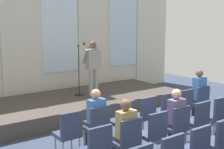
% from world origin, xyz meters
% --- Properties ---
extents(ground_plane, '(13.65, 13.65, 0.00)m').
position_xyz_m(ground_plane, '(0.00, 0.00, 0.00)').
color(ground_plane, '#2D384C').
extents(rear_partition, '(10.03, 0.14, 4.55)m').
position_xyz_m(rear_partition, '(0.03, 5.24, 2.27)').
color(rear_partition, beige).
rests_on(rear_partition, ground).
extents(stage_platform, '(6.00, 2.56, 0.41)m').
position_xyz_m(stage_platform, '(0.00, 3.67, 0.20)').
color(stage_platform, '#3F3833').
rests_on(stage_platform, ground).
extents(speaker, '(0.51, 0.69, 1.66)m').
position_xyz_m(speaker, '(0.26, 3.58, 1.38)').
color(speaker, gray).
rests_on(speaker, stage_platform).
extents(mic_stand, '(0.28, 0.28, 1.55)m').
position_xyz_m(mic_stand, '(-0.08, 3.83, 0.75)').
color(mic_stand, black).
rests_on(mic_stand, stage_platform).
extents(chair_r0_c0, '(0.46, 0.44, 0.94)m').
position_xyz_m(chair_r0_c0, '(-1.98, 0.92, 0.53)').
color(chair_r0_c0, '#99999E').
rests_on(chair_r0_c0, ground).
extents(chair_r0_c1, '(0.46, 0.44, 0.94)m').
position_xyz_m(chair_r0_c1, '(-1.32, 0.92, 0.53)').
color(chair_r0_c1, '#99999E').
rests_on(chair_r0_c1, ground).
extents(audience_r0_c1, '(0.36, 0.39, 1.28)m').
position_xyz_m(audience_r0_c1, '(-1.32, 1.00, 0.71)').
color(audience_r0_c1, '#2D2D33').
rests_on(audience_r0_c1, ground).
extents(chair_r0_c2, '(0.46, 0.44, 0.94)m').
position_xyz_m(chair_r0_c2, '(-0.66, 0.92, 0.53)').
color(chair_r0_c2, '#99999E').
rests_on(chair_r0_c2, ground).
extents(chair_r0_c3, '(0.46, 0.44, 0.94)m').
position_xyz_m(chair_r0_c3, '(0.00, 0.92, 0.53)').
color(chair_r0_c3, '#99999E').
rests_on(chair_r0_c3, ground).
extents(chair_r0_c4, '(0.46, 0.44, 0.94)m').
position_xyz_m(chair_r0_c4, '(0.66, 0.92, 0.53)').
color(chair_r0_c4, '#99999E').
rests_on(chair_r0_c4, ground).
extents(chair_r0_c5, '(0.46, 0.44, 0.94)m').
position_xyz_m(chair_r0_c5, '(1.32, 0.92, 0.53)').
color(chair_r0_c5, '#99999E').
rests_on(chair_r0_c5, ground).
extents(chair_r0_c6, '(0.46, 0.44, 0.94)m').
position_xyz_m(chair_r0_c6, '(1.98, 0.92, 0.53)').
color(chair_r0_c6, '#99999E').
rests_on(chair_r0_c6, ground).
extents(audience_r0_c6, '(0.36, 0.39, 1.38)m').
position_xyz_m(audience_r0_c6, '(1.98, 1.00, 0.76)').
color(audience_r0_c6, '#2D2D33').
rests_on(audience_r0_c6, ground).
extents(chair_r1_c0, '(0.46, 0.44, 0.94)m').
position_xyz_m(chair_r1_c0, '(-1.98, -0.07, 0.53)').
color(chair_r1_c0, '#99999E').
rests_on(chair_r1_c0, ground).
extents(chair_r1_c1, '(0.46, 0.44, 0.94)m').
position_xyz_m(chair_r1_c1, '(-1.32, -0.07, 0.53)').
color(chair_r1_c1, '#99999E').
rests_on(chair_r1_c1, ground).
extents(audience_r1_c1, '(0.36, 0.39, 1.27)m').
position_xyz_m(audience_r1_c1, '(-1.32, 0.02, 0.71)').
color(audience_r1_c1, '#2D2D33').
rests_on(audience_r1_c1, ground).
extents(chair_r1_c2, '(0.46, 0.44, 0.94)m').
position_xyz_m(chair_r1_c2, '(-0.66, -0.07, 0.53)').
color(chair_r1_c2, '#99999E').
rests_on(chair_r1_c2, ground).
extents(chair_r1_c3, '(0.46, 0.44, 0.94)m').
position_xyz_m(chair_r1_c3, '(0.00, -0.07, 0.53)').
color(chair_r1_c3, '#99999E').
rests_on(chair_r1_c3, ground).
extents(audience_r1_c3, '(0.36, 0.39, 1.28)m').
position_xyz_m(audience_r1_c3, '(0.00, 0.01, 0.72)').
color(audience_r1_c3, '#2D2D33').
rests_on(audience_r1_c3, ground).
extents(chair_r1_c4, '(0.46, 0.44, 0.94)m').
position_xyz_m(chair_r1_c4, '(0.66, -0.07, 0.53)').
color(chair_r1_c4, '#99999E').
rests_on(chair_r1_c4, ground).
extents(chair_r1_c5, '(0.46, 0.44, 0.94)m').
position_xyz_m(chair_r1_c5, '(1.32, -0.07, 0.53)').
color(chair_r1_c5, '#99999E').
rests_on(chair_r1_c5, ground).
extents(chair_r2_c2, '(0.46, 0.44, 0.94)m').
position_xyz_m(chair_r2_c2, '(-0.66, -1.06, 0.53)').
color(chair_r2_c2, '#99999E').
rests_on(chair_r2_c2, ground).
extents(chair_r2_c3, '(0.46, 0.44, 0.94)m').
position_xyz_m(chair_r2_c3, '(0.00, -1.06, 0.53)').
color(chair_r2_c3, '#99999E').
rests_on(chair_r2_c3, ground).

